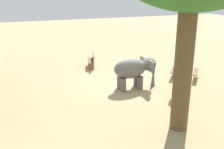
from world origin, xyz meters
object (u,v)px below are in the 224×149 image
at_px(wooden_bench, 92,60).
at_px(feed_bucket, 132,74).
at_px(elephant, 135,69).
at_px(picnic_table_near, 185,68).
at_px(person_handler, 176,77).

xyz_separation_m(wooden_bench, feed_bucket, (-2.54, -1.69, -0.31)).
distance_m(elephant, picnic_table_near, 3.44).
height_order(elephant, person_handler, person_handler).
height_order(person_handler, wooden_bench, person_handler).
bearing_deg(picnic_table_near, elephant, -41.74).
bearing_deg(picnic_table_near, feed_bucket, -76.09).
bearing_deg(wooden_bench, feed_bucket, -131.84).
bearing_deg(elephant, wooden_bench, 103.95).
bearing_deg(elephant, person_handler, -45.72).
relative_size(person_handler, wooden_bench, 1.11).
xyz_separation_m(elephant, picnic_table_near, (0.47, -3.38, -0.44)).
xyz_separation_m(picnic_table_near, feed_bucket, (1.34, 2.70, -0.43)).
bearing_deg(person_handler, picnic_table_near, -91.45).
bearing_deg(feed_bucket, wooden_bench, 33.63).
relative_size(person_handler, picnic_table_near, 0.77).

